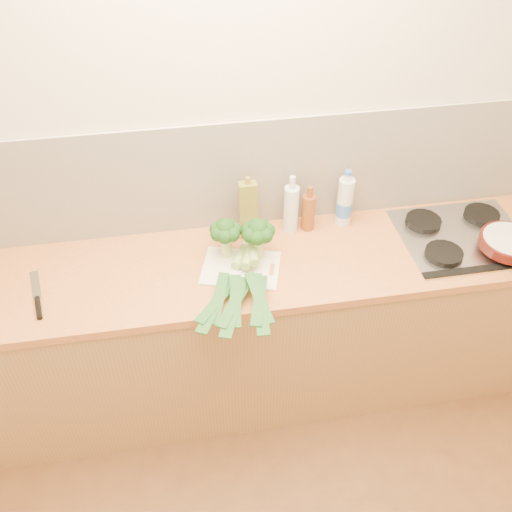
{
  "coord_description": "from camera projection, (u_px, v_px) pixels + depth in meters",
  "views": [
    {
      "loc": [
        -0.28,
        -0.68,
        2.61
      ],
      "look_at": [
        0.02,
        1.1,
        1.02
      ],
      "focal_mm": 40.0,
      "sensor_mm": 36.0,
      "label": 1
    }
  ],
  "objects": [
    {
      "name": "leek_back",
      "position": [
        255.0,
        265.0,
        2.44
      ],
      "size": [
        0.12,
        0.66,
        0.04
      ],
      "rotation": [
        0.0,
        0.0,
        -0.08
      ],
      "color": "white",
      "rests_on": "chopping_board"
    },
    {
      "name": "leek_front",
      "position": [
        234.0,
        269.0,
        2.47
      ],
      "size": [
        0.33,
        0.58,
        0.04
      ],
      "rotation": [
        0.0,
        0.0,
        -0.48
      ],
      "color": "white",
      "rests_on": "chopping_board"
    },
    {
      "name": "broccoli_right",
      "position": [
        258.0,
        232.0,
        2.47
      ],
      "size": [
        0.15,
        0.15,
        0.21
      ],
      "color": "#B1C573",
      "rests_on": "chopping_board"
    },
    {
      "name": "broccoli_left",
      "position": [
        226.0,
        231.0,
        2.48
      ],
      "size": [
        0.14,
        0.14,
        0.2
      ],
      "color": "#B1C573",
      "rests_on": "chopping_board"
    },
    {
      "name": "oil_tin",
      "position": [
        248.0,
        210.0,
        2.6
      ],
      "size": [
        0.08,
        0.05,
        0.32
      ],
      "color": "olive",
      "rests_on": "counter"
    },
    {
      "name": "chefs_knife",
      "position": [
        38.0,
        302.0,
        2.35
      ],
      "size": [
        0.09,
        0.31,
        0.02
      ],
      "rotation": [
        0.0,
        0.0,
        0.2
      ],
      "color": "silver",
      "rests_on": "counter"
    },
    {
      "name": "skillet",
      "position": [
        510.0,
        242.0,
        2.56
      ],
      "size": [
        0.39,
        0.27,
        0.05
      ],
      "rotation": [
        0.0,
        0.0,
        -0.22
      ],
      "color": "#43110B",
      "rests_on": "gas_hob"
    },
    {
      "name": "gas_hob",
      "position": [
        463.0,
        236.0,
        2.67
      ],
      "size": [
        0.58,
        0.5,
        0.04
      ],
      "color": "silver",
      "rests_on": "counter"
    },
    {
      "name": "glass_bottle",
      "position": [
        291.0,
        208.0,
        2.65
      ],
      "size": [
        0.07,
        0.07,
        0.3
      ],
      "color": "silver",
      "rests_on": "counter"
    },
    {
      "name": "amber_bottle",
      "position": [
        308.0,
        212.0,
        2.67
      ],
      "size": [
        0.06,
        0.06,
        0.23
      ],
      "color": "brown",
      "rests_on": "counter"
    },
    {
      "name": "room_shell",
      "position": [
        238.0,
        176.0,
        2.59
      ],
      "size": [
        3.5,
        3.5,
        3.5
      ],
      "color": "beige",
      "rests_on": "ground"
    },
    {
      "name": "leek_mid",
      "position": [
        245.0,
        269.0,
        2.44
      ],
      "size": [
        0.27,
        0.62,
        0.04
      ],
      "rotation": [
        0.0,
        0.0,
        -0.35
      ],
      "color": "white",
      "rests_on": "chopping_board"
    },
    {
      "name": "counter",
      "position": [
        249.0,
        329.0,
        2.85
      ],
      "size": [
        3.2,
        0.62,
        0.9
      ],
      "color": "#A17243",
      "rests_on": "ground"
    },
    {
      "name": "water_bottle",
      "position": [
        345.0,
        203.0,
        2.69
      ],
      "size": [
        0.08,
        0.08,
        0.28
      ],
      "color": "silver",
      "rests_on": "counter"
    },
    {
      "name": "chopping_board",
      "position": [
        241.0,
        268.0,
        2.51
      ],
      "size": [
        0.39,
        0.33,
        0.01
      ],
      "primitive_type": "cube",
      "rotation": [
        0.0,
        0.0,
        -0.28
      ],
      "color": "white",
      "rests_on": "counter"
    }
  ]
}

